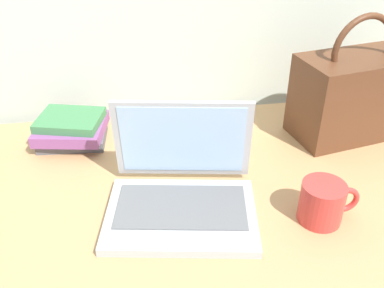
{
  "coord_description": "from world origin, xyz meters",
  "views": [
    {
      "loc": [
        -0.16,
        -0.77,
        0.64
      ],
      "look_at": [
        -0.04,
        0.0,
        0.15
      ],
      "focal_mm": 40.25,
      "sensor_mm": 36.0,
      "label": 1
    }
  ],
  "objects_px": {
    "coffee_mug": "(323,202)",
    "book_stack": "(72,129)",
    "handbag": "(353,94)",
    "laptop": "(182,188)"
  },
  "relations": [
    {
      "from": "coffee_mug",
      "to": "laptop",
      "type": "bearing_deg",
      "value": 162.13
    },
    {
      "from": "handbag",
      "to": "book_stack",
      "type": "bearing_deg",
      "value": 174.52
    },
    {
      "from": "laptop",
      "to": "book_stack",
      "type": "xyz_separation_m",
      "value": [
        -0.25,
        0.3,
        -0.01
      ]
    },
    {
      "from": "laptop",
      "to": "book_stack",
      "type": "relative_size",
      "value": 1.75
    },
    {
      "from": "laptop",
      "to": "book_stack",
      "type": "distance_m",
      "value": 0.39
    },
    {
      "from": "handbag",
      "to": "laptop",
      "type": "bearing_deg",
      "value": -154.57
    },
    {
      "from": "coffee_mug",
      "to": "book_stack",
      "type": "distance_m",
      "value": 0.66
    },
    {
      "from": "handbag",
      "to": "book_stack",
      "type": "relative_size",
      "value": 1.68
    },
    {
      "from": "laptop",
      "to": "handbag",
      "type": "relative_size",
      "value": 1.04
    },
    {
      "from": "coffee_mug",
      "to": "book_stack",
      "type": "bearing_deg",
      "value": 143.27
    }
  ]
}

